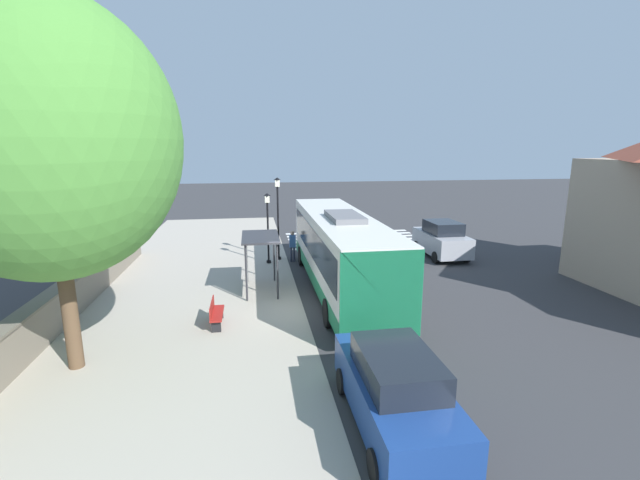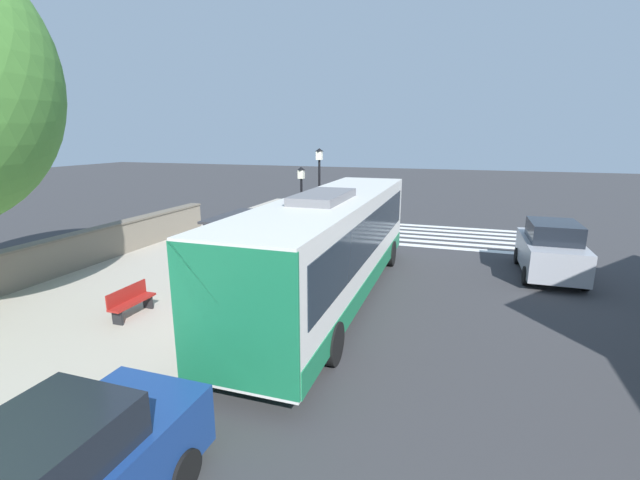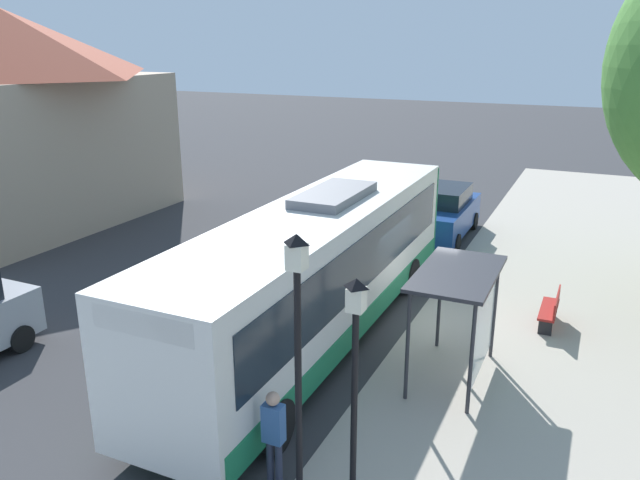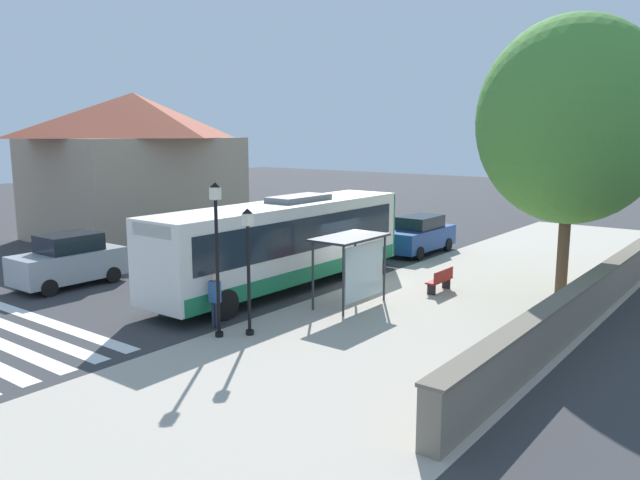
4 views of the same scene
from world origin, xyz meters
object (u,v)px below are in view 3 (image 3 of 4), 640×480
Objects in this scene: pedestrian at (274,431)px; parked_car_behind_bus at (444,213)px; bus at (318,268)px; street_lamp_far at (298,361)px; bench at (551,309)px; bus_shelter at (463,292)px; street_lamp_near at (355,375)px.

parked_car_behind_bus reaches higher than pedestrian.
parked_car_behind_bus is (0.85, -14.41, -0.09)m from pedestrian.
pedestrian is 14.43m from parked_car_behind_bus.
street_lamp_far reaches higher than bus.
bus is 6.08m from street_lamp_far.
bench is (-5.04, -3.06, -1.34)m from bus.
bus_shelter is at bearing -113.03° from pedestrian.
bus_shelter is at bearing 105.84° from parked_car_behind_bus.
bus is at bearing -7.60° from bus_shelter.
street_lamp_near is at bearing -131.20° from street_lamp_far.
pedestrian is (-1.55, 5.04, -0.81)m from bus.
bus is 5.70m from street_lamp_near.
bus is at bearing 85.71° from parked_car_behind_bus.
bus is 3.53m from bus_shelter.
bus_shelter is 4.49m from street_lamp_near.
street_lamp_near is 0.99m from street_lamp_far.
pedestrian is 1.13× the size of bench.
street_lamp_far is at bearing 143.38° from pedestrian.
street_lamp_far reaches higher than bus_shelter.
street_lamp_far is 0.99× the size of parked_car_behind_bus.
parked_car_behind_bus is (2.79, -9.84, -1.08)m from bus_shelter.
street_lamp_near is at bearing 120.24° from bus.
pedestrian is 1.90m from street_lamp_far.
bus is at bearing -59.76° from street_lamp_near.
bus is at bearing -72.89° from pedestrian.
bus reaches higher than bus_shelter.
street_lamp_far is at bearing 72.27° from bench.
street_lamp_near is 0.83× the size of street_lamp_far.
parked_car_behind_bus is at bearing -81.41° from street_lamp_near.
pedestrian is 1.82m from street_lamp_near.
bus_shelter is 0.62× the size of street_lamp_far.
bus_shelter is 10.28m from parked_car_behind_bus.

